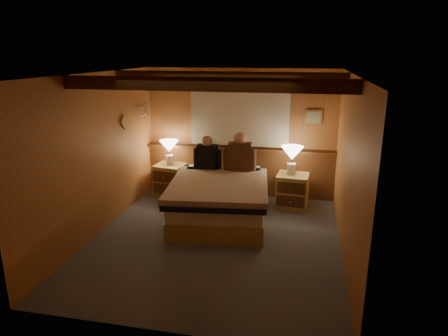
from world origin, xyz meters
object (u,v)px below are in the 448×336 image
(nightstand_left, at_px, (170,180))
(person_left, at_px, (207,155))
(nightstand_right, at_px, (292,191))
(lamp_left, at_px, (169,148))
(duffel_bag, at_px, (186,196))
(lamp_right, at_px, (292,155))
(bed, at_px, (220,199))
(person_right, at_px, (240,155))

(nightstand_left, height_order, person_left, person_left)
(nightstand_right, xyz_separation_m, lamp_left, (-2.35, 0.20, 0.63))
(nightstand_left, relative_size, duffel_bag, 1.15)
(lamp_right, relative_size, person_left, 0.82)
(nightstand_left, height_order, nightstand_right, nightstand_left)
(person_left, height_order, duffel_bag, person_left)
(bed, bearing_deg, nightstand_left, 133.79)
(nightstand_right, bearing_deg, person_left, -169.58)
(person_right, bearing_deg, nightstand_right, 4.03)
(bed, xyz_separation_m, lamp_right, (1.11, 0.84, 0.60))
(lamp_right, bearing_deg, bed, -143.12)
(bed, height_order, nightstand_right, bed)
(lamp_left, height_order, lamp_right, lamp_right)
(nightstand_right, relative_size, duffel_bag, 1.12)
(nightstand_left, height_order, person_right, person_right)
(bed, height_order, lamp_right, lamp_right)
(lamp_left, distance_m, duffel_bag, 1.03)
(bed, xyz_separation_m, duffel_bag, (-0.73, 0.52, -0.18))
(duffel_bag, bearing_deg, person_right, 10.22)
(lamp_left, xyz_separation_m, duffel_bag, (0.47, -0.50, -0.77))
(bed, relative_size, nightstand_left, 3.47)
(nightstand_right, xyz_separation_m, lamp_right, (-0.04, 0.02, 0.65))
(person_left, bearing_deg, duffel_bag, -157.80)
(nightstand_left, relative_size, lamp_left, 1.30)
(person_right, bearing_deg, lamp_left, 161.05)
(lamp_right, xyz_separation_m, person_left, (-1.48, -0.17, -0.04))
(person_left, bearing_deg, lamp_left, 156.76)
(bed, relative_size, lamp_left, 4.53)
(lamp_right, xyz_separation_m, duffel_bag, (-1.84, -0.32, -0.79))
(person_left, bearing_deg, lamp_right, 5.76)
(person_right, relative_size, duffel_bag, 1.32)
(bed, bearing_deg, person_left, 112.29)
(nightstand_left, distance_m, lamp_right, 2.40)
(duffel_bag, bearing_deg, nightstand_right, 10.33)
(nightstand_right, bearing_deg, person_right, -165.97)
(nightstand_left, height_order, lamp_left, lamp_left)
(nightstand_right, bearing_deg, nightstand_left, -179.34)
(person_left, relative_size, duffel_bag, 1.16)
(bed, height_order, nightstand_left, bed)
(lamp_right, distance_m, person_right, 0.91)
(bed, bearing_deg, lamp_right, 30.29)
(bed, distance_m, lamp_right, 1.52)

